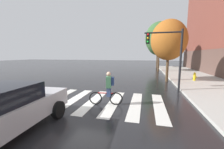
{
  "coord_description": "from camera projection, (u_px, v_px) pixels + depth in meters",
  "views": [
    {
      "loc": [
        3.08,
        -7.02,
        2.51
      ],
      "look_at": [
        0.97,
        1.75,
        1.25
      ],
      "focal_mm": 22.52,
      "sensor_mm": 36.0,
      "label": 1
    }
  ],
  "objects": [
    {
      "name": "street_tree_far",
      "position": [
        158.0,
        43.0,
        27.49
      ],
      "size": [
        3.96,
        3.96,
        7.05
      ],
      "color": "#4C3823",
      "rests_on": "ground"
    },
    {
      "name": "ground_plane",
      "position": [
        88.0,
        100.0,
        7.82
      ],
      "size": [
        120.0,
        120.0,
        0.0
      ],
      "primitive_type": "plane",
      "color": "black"
    },
    {
      "name": "crosswalk_stripes",
      "position": [
        84.0,
        100.0,
        7.88
      ],
      "size": [
        8.62,
        4.06,
        0.01
      ],
      "color": "silver",
      "rests_on": "ground"
    },
    {
      "name": "fire_hydrant",
      "position": [
        195.0,
        77.0,
        12.97
      ],
      "size": [
        0.33,
        0.22,
        0.78
      ],
      "color": "gold",
      "rests_on": "sidewalk"
    },
    {
      "name": "sedan_near",
      "position": [
        1.0,
        111.0,
        4.28
      ],
      "size": [
        2.31,
        4.67,
        1.59
      ],
      "color": "#B7B7BC",
      "rests_on": "ground"
    },
    {
      "name": "street_tree_near",
      "position": [
        169.0,
        40.0,
        12.87
      ],
      "size": [
        3.21,
        3.21,
        5.71
      ],
      "color": "#4C3823",
      "rests_on": "ground"
    },
    {
      "name": "cyclist",
      "position": [
        108.0,
        89.0,
        7.02
      ],
      "size": [
        1.7,
        0.39,
        1.69
      ],
      "color": "black",
      "rests_on": "ground"
    },
    {
      "name": "traffic_light_near",
      "position": [
        168.0,
        50.0,
        9.43
      ],
      "size": [
        2.47,
        0.28,
        4.2
      ],
      "color": "black",
      "rests_on": "ground"
    },
    {
      "name": "street_tree_mid",
      "position": [
        160.0,
        38.0,
        20.7
      ],
      "size": [
        4.13,
        4.13,
        7.35
      ],
      "color": "#4C3823",
      "rests_on": "ground"
    }
  ]
}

